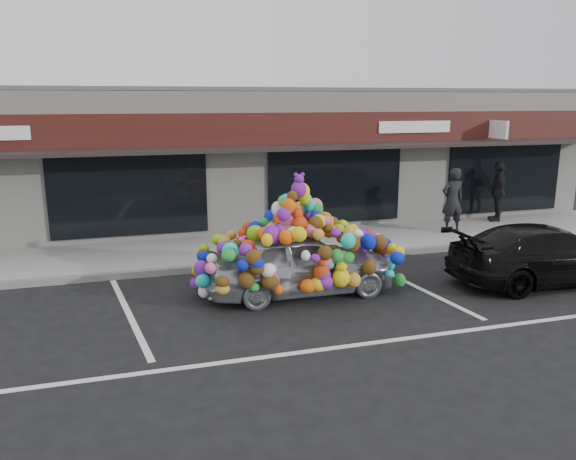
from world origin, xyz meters
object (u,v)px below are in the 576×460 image
object	(u,v)px
pedestrian_a	(452,200)
pedestrian_c	(498,191)
toy_car	(299,255)
black_sedan	(546,254)

from	to	relation	value
pedestrian_a	pedestrian_c	xyz separation A→B (m)	(2.27, 0.98, 0.00)
toy_car	black_sedan	world-z (taller)	toy_car
toy_car	pedestrian_a	xyz separation A→B (m)	(5.79, 3.43, 0.26)
toy_car	pedestrian_a	bearing A→B (deg)	-59.67
pedestrian_c	black_sedan	bearing A→B (deg)	-1.59
toy_car	pedestrian_c	bearing A→B (deg)	-61.62
toy_car	pedestrian_a	size ratio (longest dim) A/B	2.24
toy_car	pedestrian_a	world-z (taller)	toy_car
black_sedan	pedestrian_c	distance (m)	5.89
pedestrian_c	pedestrian_a	bearing A→B (deg)	-41.93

